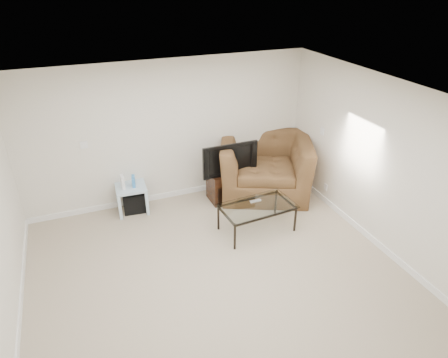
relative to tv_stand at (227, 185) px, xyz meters
name	(u,v)px	position (x,y,z in m)	size (l,w,h in m)	color
floor	(222,283)	(-0.90, -2.05, -0.27)	(5.00, 5.00, 0.00)	tan
ceiling	(222,103)	(-0.90, -2.05, 2.23)	(5.00, 5.00, 0.00)	white
wall_back	(169,133)	(-0.90, 0.45, 0.98)	(5.00, 0.02, 2.50)	silver
wall_right	(388,170)	(1.60, -2.05, 0.98)	(0.02, 5.00, 2.50)	silver
plate_back	(84,145)	(-2.30, 0.44, 0.98)	(0.12, 0.02, 0.12)	white
plate_right_switch	(322,131)	(1.59, -0.45, 0.98)	(0.02, 0.09, 0.13)	white
plate_right_outlet	(326,187)	(1.59, -0.75, 0.03)	(0.02, 0.08, 0.12)	white
tv_stand	(227,185)	(0.00, 0.00, 0.00)	(0.66, 0.46, 0.55)	black
dvd_player	(228,177)	(0.00, -0.04, 0.18)	(0.34, 0.24, 0.05)	black
television	(228,158)	(0.00, -0.03, 0.56)	(0.93, 0.19, 0.58)	black
side_table	(132,198)	(-1.68, 0.23, -0.03)	(0.50, 0.50, 0.48)	silver
subwoofer	(134,201)	(-1.65, 0.25, -0.10)	(0.37, 0.37, 0.37)	black
game_console	(123,182)	(-1.80, 0.22, 0.32)	(0.05, 0.16, 0.22)	white
game_case	(134,181)	(-1.62, 0.21, 0.30)	(0.05, 0.14, 0.19)	#337FCC
recliner	(265,157)	(0.75, 0.00, 0.43)	(1.60, 1.04, 1.40)	brown
coffee_table	(257,218)	(0.06, -1.10, -0.05)	(1.16, 0.66, 0.45)	black
remote	(256,201)	(0.09, -0.97, 0.19)	(0.18, 0.05, 0.02)	#B2B2B7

